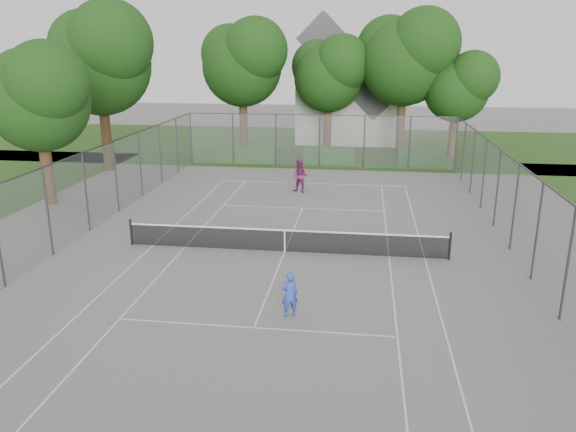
# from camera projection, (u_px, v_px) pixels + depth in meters

# --- Properties ---
(ground) EXTENTS (120.00, 120.00, 0.00)m
(ground) POSITION_uv_depth(u_px,v_px,m) (285.00, 252.00, 22.41)
(ground) COLOR #63615E
(ground) RESTS_ON ground
(grass_far) EXTENTS (60.00, 20.00, 0.00)m
(grass_far) POSITION_uv_depth(u_px,v_px,m) (328.00, 145.00, 47.08)
(grass_far) COLOR #203F12
(grass_far) RESTS_ON ground
(court_markings) EXTENTS (11.03, 23.83, 0.01)m
(court_markings) POSITION_uv_depth(u_px,v_px,m) (285.00, 252.00, 22.41)
(court_markings) COLOR silver
(court_markings) RESTS_ON ground
(tennis_net) EXTENTS (12.87, 0.10, 1.10)m
(tennis_net) POSITION_uv_depth(u_px,v_px,m) (285.00, 240.00, 22.26)
(tennis_net) COLOR black
(tennis_net) RESTS_ON ground
(perimeter_fence) EXTENTS (18.08, 34.08, 3.52)m
(perimeter_fence) POSITION_uv_depth(u_px,v_px,m) (285.00, 208.00, 21.89)
(perimeter_fence) COLOR #38383D
(perimeter_fence) RESTS_ON ground
(tree_far_left) EXTENTS (7.02, 6.41, 10.10)m
(tree_far_left) POSITION_uv_depth(u_px,v_px,m) (243.00, 60.00, 42.78)
(tree_far_left) COLOR #3C2816
(tree_far_left) RESTS_ON ground
(tree_far_midleft) EXTENTS (6.17, 5.63, 8.87)m
(tree_far_midleft) POSITION_uv_depth(u_px,v_px,m) (330.00, 71.00, 43.00)
(tree_far_midleft) COLOR #3C2816
(tree_far_midleft) RESTS_ON ground
(tree_far_midright) EXTENTS (7.44, 6.79, 10.69)m
(tree_far_midright) POSITION_uv_depth(u_px,v_px,m) (406.00, 54.00, 41.23)
(tree_far_midright) COLOR #3C2816
(tree_far_midright) RESTS_ON ground
(tree_far_right) EXTENTS (5.36, 4.89, 7.70)m
(tree_far_right) POSITION_uv_depth(u_px,v_px,m) (458.00, 84.00, 40.46)
(tree_far_right) COLOR #3C2816
(tree_far_right) RESTS_ON ground
(tree_side_back) EXTENTS (7.46, 6.81, 10.73)m
(tree_side_back) POSITION_uv_depth(u_px,v_px,m) (100.00, 55.00, 35.34)
(tree_side_back) COLOR #3C2816
(tree_side_back) RESTS_ON ground
(tree_side_front) EXTENTS (5.74, 5.24, 8.25)m
(tree_side_front) POSITION_uv_depth(u_px,v_px,m) (38.00, 93.00, 27.67)
(tree_side_front) COLOR #3C2816
(tree_side_front) RESTS_ON ground
(hedge_left) EXTENTS (4.43, 1.33, 1.11)m
(hedge_left) POSITION_uv_depth(u_px,v_px,m) (248.00, 154.00, 39.82)
(hedge_left) COLOR #1F4E19
(hedge_left) RESTS_ON ground
(hedge_mid) EXTENTS (3.53, 1.01, 1.11)m
(hedge_mid) POSITION_uv_depth(u_px,v_px,m) (329.00, 155.00, 39.55)
(hedge_mid) COLOR #1F4E19
(hedge_mid) RESTS_ON ground
(hedge_right) EXTENTS (3.10, 1.14, 0.93)m
(hedge_right) POSITION_uv_depth(u_px,v_px,m) (421.00, 158.00, 38.91)
(hedge_right) COLOR #1F4E19
(hedge_right) RESTS_ON ground
(house) EXTENTS (8.53, 6.61, 10.62)m
(house) POSITION_uv_depth(u_px,v_px,m) (349.00, 91.00, 48.04)
(house) COLOR beige
(house) RESTS_ON ground
(girl_player) EXTENTS (0.61, 0.51, 1.42)m
(girl_player) POSITION_uv_depth(u_px,v_px,m) (290.00, 294.00, 16.86)
(girl_player) COLOR #324ABC
(girl_player) RESTS_ON ground
(woman_player) EXTENTS (1.10, 0.99, 1.87)m
(woman_player) POSITION_uv_depth(u_px,v_px,m) (300.00, 176.00, 31.36)
(woman_player) COLOR #712554
(woman_player) RESTS_ON ground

